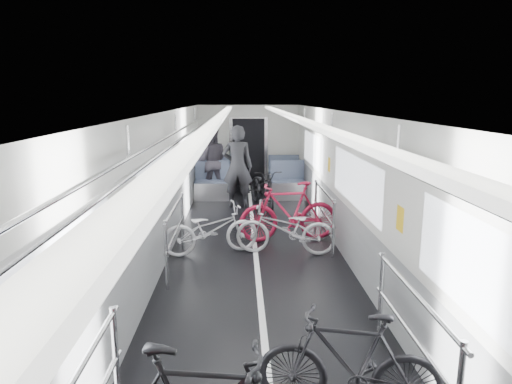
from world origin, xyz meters
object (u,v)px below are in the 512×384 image
bike_right_near (350,363)px  bike_right_far (289,212)px  person_seated (211,161)px  bike_aisle (262,188)px  person_standing (238,167)px  bike_left_far (211,229)px  bike_right_mid (285,229)px

bike_right_near → bike_right_far: bearing=-167.9°
bike_right_near → person_seated: size_ratio=0.81×
bike_aisle → person_standing: person_standing is taller
bike_aisle → person_standing: 0.79m
bike_left_far → bike_right_mid: bearing=-108.7°
bike_right_near → person_standing: size_ratio=0.78×
bike_right_mid → bike_right_far: bike_right_far is taller
person_seated → bike_aisle: bearing=127.5°
bike_right_near → bike_aisle: bearing=-165.1°
bike_right_far → person_standing: (-0.96, 2.69, 0.43)m
bike_left_far → person_standing: bearing=-23.0°
bike_aisle → bike_right_mid: bearing=-99.4°
bike_left_far → person_seated: (-0.28, 4.61, 0.52)m
bike_right_mid → bike_right_far: size_ratio=0.91×
bike_right_near → bike_right_mid: (-0.14, 4.02, -0.02)m
person_seated → bike_right_far: bearing=106.4°
bike_right_far → bike_aisle: bearing=-179.7°
bike_right_near → bike_right_far: bike_right_far is taller
bike_left_far → bike_aisle: bearing=-33.1°
bike_left_far → bike_right_mid: bike_right_mid is taller
bike_aisle → bike_left_far: bearing=-121.1°
bike_right_mid → bike_aisle: (-0.23, 3.32, 0.04)m
bike_right_near → bike_aisle: 7.35m
bike_right_far → bike_aisle: 2.62m
bike_left_far → bike_right_far: 1.55m
bike_right_far → bike_aisle: bike_right_far is taller
bike_aisle → person_seated: bearing=120.7°
person_standing → bike_right_far: bearing=113.3°
bike_right_near → person_standing: person_standing is taller
bike_right_mid → person_standing: (-0.83, 3.42, 0.55)m
bike_aisle → person_seated: 1.95m
bike_right_far → bike_aisle: size_ratio=1.01×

